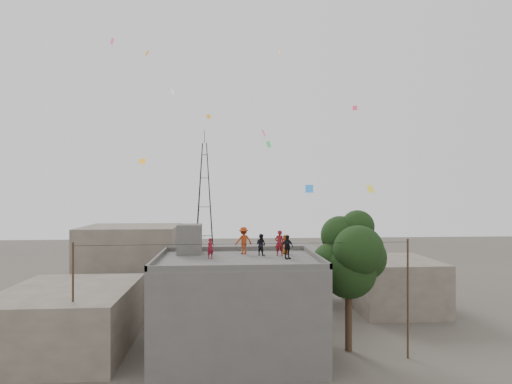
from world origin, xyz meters
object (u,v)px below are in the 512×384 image
person_red_adult (279,243)px  person_dark_adult (287,247)px  tree (351,256)px  transmission_tower (204,201)px  stair_head_box (190,239)px

person_red_adult → person_dark_adult: person_red_adult is taller
tree → person_red_adult: tree is taller
tree → person_red_adult: bearing=172.0°
tree → transmission_tower: 41.12m
person_red_adult → person_dark_adult: (0.31, -1.46, -0.08)m
stair_head_box → person_dark_adult: (6.29, -2.82, -0.25)m
stair_head_box → transmission_tower: 37.46m
tree → person_red_adult: 4.71m
stair_head_box → tree: 10.80m
stair_head_box → person_red_adult: stair_head_box is taller
person_red_adult → person_dark_adult: size_ratio=1.11×
transmission_tower → person_red_adult: 39.41m
stair_head_box → person_dark_adult: 6.89m
tree → person_red_adult: size_ratio=5.44×
person_red_adult → person_dark_adult: 1.50m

